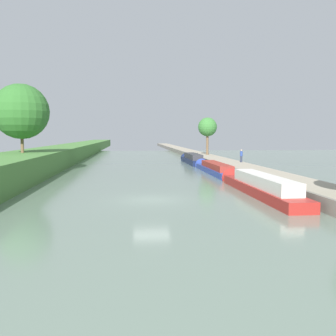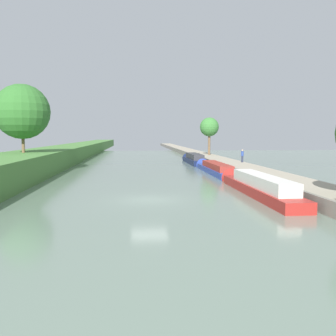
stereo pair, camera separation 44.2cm
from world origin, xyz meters
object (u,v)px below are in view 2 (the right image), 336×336
at_px(narrowboat_navy, 193,159).
at_px(mooring_bollard_far, 199,154).
at_px(narrowboat_blue, 214,168).
at_px(narrowboat_red, 257,186).
at_px(person_walking, 242,156).

bearing_deg(narrowboat_navy, mooring_bollard_far, 72.54).
xyz_separation_m(narrowboat_blue, mooring_bollard_far, (1.74, 20.80, 0.58)).
relative_size(narrowboat_red, narrowboat_blue, 1.01).
bearing_deg(narrowboat_red, mooring_bollard_far, 87.04).
bearing_deg(narrowboat_blue, person_walking, 43.28).
relative_size(narrowboat_navy, person_walking, 8.01).
bearing_deg(person_walking, narrowboat_navy, 115.19).
bearing_deg(mooring_bollard_far, person_walking, -79.97).
xyz_separation_m(narrowboat_blue, narrowboat_navy, (-0.19, 14.66, 0.13)).
bearing_deg(narrowboat_blue, mooring_bollard_far, 85.22).
xyz_separation_m(narrowboat_navy, mooring_bollard_far, (1.93, 6.14, 0.45)).
bearing_deg(narrowboat_red, narrowboat_blue, 89.39).
xyz_separation_m(narrowboat_navy, person_walking, (4.84, -10.29, 1.10)).
bearing_deg(narrowboat_navy, narrowboat_blue, -89.25).
height_order(narrowboat_blue, person_walking, person_walking).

